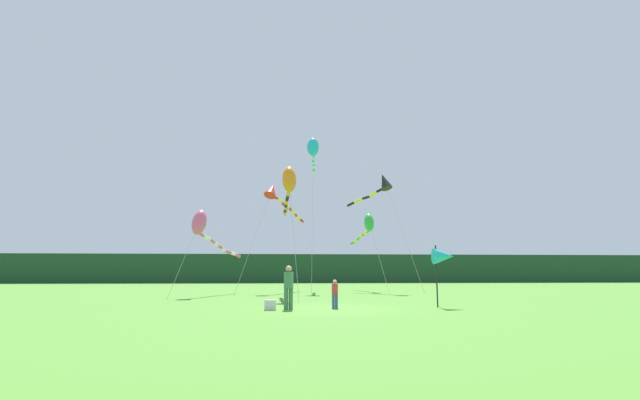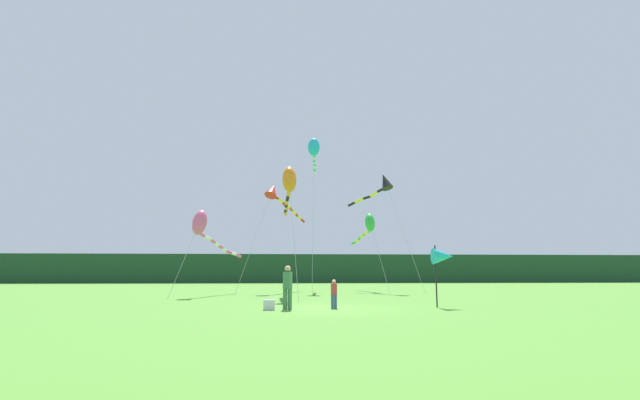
% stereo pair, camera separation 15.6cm
% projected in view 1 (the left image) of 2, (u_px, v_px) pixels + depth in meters
% --- Properties ---
extents(ground_plane, '(120.00, 120.00, 0.00)m').
position_uv_depth(ground_plane, '(331.00, 308.00, 19.12)').
color(ground_plane, '#4C842D').
extents(distant_treeline, '(108.00, 2.13, 3.91)m').
position_uv_depth(distant_treeline, '(298.00, 269.00, 63.74)').
color(distant_treeline, '#1E4228').
rests_on(distant_treeline, ground).
extents(person_adult, '(0.38, 0.38, 1.75)m').
position_uv_depth(person_adult, '(289.00, 285.00, 18.50)').
color(person_adult, '#3F724C').
rests_on(person_adult, ground).
extents(person_child, '(0.26, 0.26, 1.18)m').
position_uv_depth(person_child, '(335.00, 292.00, 19.07)').
color(person_child, '#334C8C').
rests_on(person_child, ground).
extents(cooler_box, '(0.45, 0.36, 0.40)m').
position_uv_depth(cooler_box, '(270.00, 305.00, 18.20)').
color(cooler_box, silver).
rests_on(cooler_box, ground).
extents(banner_flag_pole, '(0.90, 0.70, 2.64)m').
position_uv_depth(banner_flag_pole, '(444.00, 257.00, 19.95)').
color(banner_flag_pole, black).
rests_on(banner_flag_pole, ground).
extents(kite_red, '(4.90, 8.95, 8.27)m').
position_uv_depth(kite_red, '(275.00, 195.00, 35.14)').
color(kite_red, '#B2B2B2').
rests_on(kite_red, ground).
extents(kite_orange, '(1.03, 7.35, 7.76)m').
position_uv_depth(kite_orange, '(289.00, 183.00, 27.15)').
color(kite_orange, '#B2B2B2').
rests_on(kite_orange, ground).
extents(kite_green, '(1.55, 8.15, 6.30)m').
position_uv_depth(kite_green, '(368.00, 224.00, 36.84)').
color(kite_green, '#B2B2B2').
rests_on(kite_green, ground).
extents(kite_black, '(4.61, 5.83, 9.17)m').
position_uv_depth(kite_black, '(382.00, 184.00, 35.58)').
color(kite_black, '#B2B2B2').
rests_on(kite_black, ground).
extents(kite_cyan, '(1.05, 7.60, 12.53)m').
position_uv_depth(kite_cyan, '(313.00, 150.00, 38.06)').
color(kite_cyan, '#B2B2B2').
rests_on(kite_cyan, ground).
extents(kite_rainbow, '(3.30, 7.53, 5.46)m').
position_uv_depth(kite_rainbow, '(203.00, 226.00, 28.69)').
color(kite_rainbow, '#B2B2B2').
rests_on(kite_rainbow, ground).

